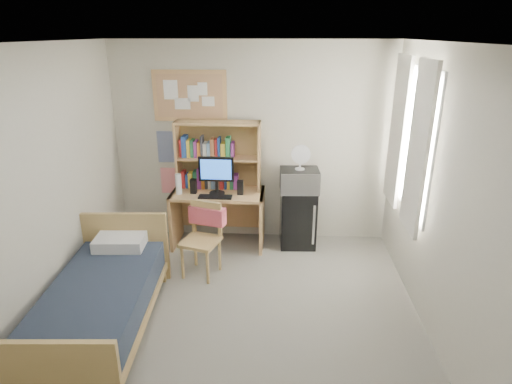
# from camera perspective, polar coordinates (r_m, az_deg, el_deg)

# --- Properties ---
(floor) EXTENTS (3.60, 4.20, 0.02)m
(floor) POSITION_cam_1_polar(r_m,az_deg,el_deg) (4.30, -2.54, -18.14)
(floor) COLOR gray
(floor) RESTS_ON ground
(ceiling) EXTENTS (3.60, 4.20, 0.02)m
(ceiling) POSITION_cam_1_polar(r_m,az_deg,el_deg) (3.36, -3.27, 19.23)
(ceiling) COLOR white
(ceiling) RESTS_ON wall_back
(wall_back) EXTENTS (3.60, 0.04, 2.60)m
(wall_back) POSITION_cam_1_polar(r_m,az_deg,el_deg) (5.62, -0.58, 6.38)
(wall_back) COLOR beige
(wall_back) RESTS_ON floor
(wall_left) EXTENTS (0.04, 4.20, 2.60)m
(wall_left) POSITION_cam_1_polar(r_m,az_deg,el_deg) (4.21, -27.99, -1.01)
(wall_left) COLOR beige
(wall_left) RESTS_ON floor
(wall_right) EXTENTS (0.04, 4.20, 2.60)m
(wall_right) POSITION_cam_1_polar(r_m,az_deg,el_deg) (3.88, 24.66, -2.21)
(wall_right) COLOR beige
(wall_right) RESTS_ON floor
(window_unit) EXTENTS (0.10, 1.40, 1.70)m
(window_unit) POSITION_cam_1_polar(r_m,az_deg,el_deg) (4.86, 19.83, 6.54)
(window_unit) COLOR white
(window_unit) RESTS_ON wall_right
(curtain_left) EXTENTS (0.04, 0.55, 1.70)m
(curtain_left) POSITION_cam_1_polar(r_m,az_deg,el_deg) (4.48, 20.80, 5.30)
(curtain_left) COLOR white
(curtain_left) RESTS_ON wall_right
(curtain_right) EXTENTS (0.04, 0.55, 1.70)m
(curtain_right) POSITION_cam_1_polar(r_m,az_deg,el_deg) (5.23, 18.36, 7.64)
(curtain_right) COLOR white
(curtain_right) RESTS_ON wall_right
(bulletin_board) EXTENTS (0.94, 0.03, 0.64)m
(bulletin_board) POSITION_cam_1_polar(r_m,az_deg,el_deg) (5.59, -8.81, 12.56)
(bulletin_board) COLOR tan
(bulletin_board) RESTS_ON wall_back
(poster_wave) EXTENTS (0.30, 0.01, 0.42)m
(poster_wave) POSITION_cam_1_polar(r_m,az_deg,el_deg) (5.80, -11.55, 5.91)
(poster_wave) COLOR navy
(poster_wave) RESTS_ON wall_back
(poster_japan) EXTENTS (0.28, 0.01, 0.36)m
(poster_japan) POSITION_cam_1_polar(r_m,az_deg,el_deg) (5.93, -11.23, 1.52)
(poster_japan) COLOR #EE2A3C
(poster_japan) RESTS_ON wall_back
(desk) EXTENTS (1.19, 0.61, 0.74)m
(desk) POSITION_cam_1_polar(r_m,az_deg,el_deg) (5.67, -5.01, -3.51)
(desk) COLOR tan
(desk) RESTS_ON floor
(desk_chair) EXTENTS (0.54, 0.54, 0.86)m
(desk_chair) POSITION_cam_1_polar(r_m,az_deg,el_deg) (4.97, -7.42, -6.50)
(desk_chair) COLOR tan
(desk_chair) RESTS_ON floor
(mini_fridge) EXTENTS (0.48, 0.48, 0.77)m
(mini_fridge) POSITION_cam_1_polar(r_m,az_deg,el_deg) (5.66, 5.60, -3.40)
(mini_fridge) COLOR black
(mini_fridge) RESTS_ON floor
(bed) EXTENTS (1.01, 1.86, 0.50)m
(bed) POSITION_cam_1_polar(r_m,az_deg,el_deg) (4.40, -20.04, -14.32)
(bed) COLOR #1B2332
(bed) RESTS_ON floor
(hutch) EXTENTS (1.09, 0.29, 0.89)m
(hutch) POSITION_cam_1_polar(r_m,az_deg,el_deg) (5.53, -5.03, 4.85)
(hutch) COLOR tan
(hutch) RESTS_ON desk
(monitor) EXTENTS (0.44, 0.04, 0.47)m
(monitor) POSITION_cam_1_polar(r_m,az_deg,el_deg) (5.39, -5.30, 2.12)
(monitor) COLOR black
(monitor) RESTS_ON desk
(keyboard) EXTENTS (0.42, 0.14, 0.02)m
(keyboard) POSITION_cam_1_polar(r_m,az_deg,el_deg) (5.34, -5.46, -0.65)
(keyboard) COLOR black
(keyboard) RESTS_ON desk
(speaker_left) EXTENTS (0.08, 0.08, 0.19)m
(speaker_left) POSITION_cam_1_polar(r_m,az_deg,el_deg) (5.50, -8.34, 0.76)
(speaker_left) COLOR black
(speaker_left) RESTS_ON desk
(speaker_right) EXTENTS (0.08, 0.08, 0.18)m
(speaker_right) POSITION_cam_1_polar(r_m,az_deg,el_deg) (5.40, -2.11, 0.61)
(speaker_right) COLOR black
(speaker_right) RESTS_ON desk
(water_bottle) EXTENTS (0.08, 0.08, 0.26)m
(water_bottle) POSITION_cam_1_polar(r_m,az_deg,el_deg) (5.49, -10.29, 1.04)
(water_bottle) COLOR white
(water_bottle) RESTS_ON desk
(hoodie) EXTENTS (0.45, 0.25, 0.21)m
(hoodie) POSITION_cam_1_polar(r_m,az_deg,el_deg) (5.02, -6.50, -3.12)
(hoodie) COLOR #CE4E5D
(hoodie) RESTS_ON desk_chair
(microwave) EXTENTS (0.50, 0.39, 0.28)m
(microwave) POSITION_cam_1_polar(r_m,az_deg,el_deg) (5.45, 5.81, 1.58)
(microwave) COLOR silver
(microwave) RESTS_ON mini_fridge
(desk_fan) EXTENTS (0.25, 0.25, 0.30)m
(desk_fan) POSITION_cam_1_polar(r_m,az_deg,el_deg) (5.37, 5.92, 4.50)
(desk_fan) COLOR white
(desk_fan) RESTS_ON microwave
(pillow) EXTENTS (0.54, 0.39, 0.12)m
(pillow) POSITION_cam_1_polar(r_m,az_deg,el_deg) (4.86, -17.63, -6.32)
(pillow) COLOR white
(pillow) RESTS_ON bed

